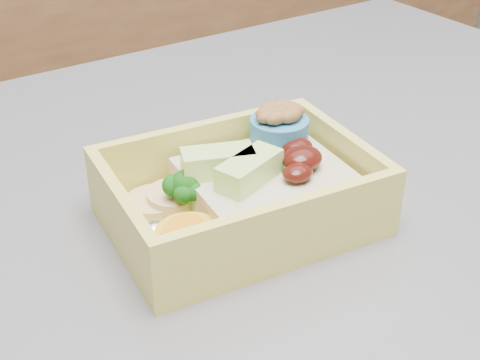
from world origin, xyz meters
TOP-DOWN VIEW (x-y plane):
  - bento_box at (0.20, 0.02)m, footprint 0.17×0.13m

SIDE VIEW (x-z plane):
  - bento_box at x=0.20m, z-range 0.91..0.97m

